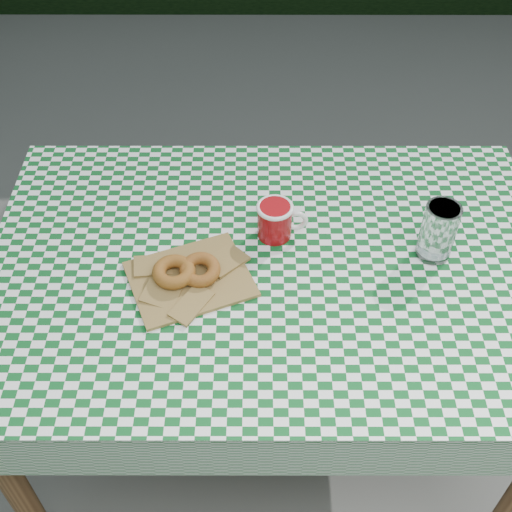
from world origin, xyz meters
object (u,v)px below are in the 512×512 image
Objects in this scene: table at (268,358)px; drinking_glass at (438,231)px; paper_bag at (190,278)px; coffee_mug at (275,221)px.

drinking_glass is at bearing 5.04° from table.
table is at bearing -174.88° from drinking_glass.
coffee_mug is at bearing 37.55° from paper_bag.
table is at bearing -96.34° from coffee_mug.
paper_bag is 0.57m from drinking_glass.
coffee_mug is at bearing 170.33° from drinking_glass.
drinking_glass reaches higher than coffee_mug.
paper_bag is 1.80× the size of drinking_glass.
coffee_mug reaches higher than table.
table is at bearing 15.65° from paper_bag.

